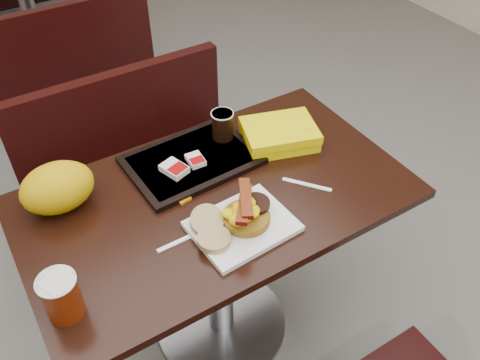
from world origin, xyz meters
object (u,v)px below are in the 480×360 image
bench_near_n (141,164)px  pancake_stack (246,217)px  table_far (28,7)px  coffee_cup_far (223,125)px  platter (243,226)px  hashbrown_sleeve_right (196,160)px  bench_far_s (60,53)px  coffee_cup_near (62,297)px  knife (307,185)px  clamshell (279,134)px  tray (192,160)px  table_near (219,269)px  fork (174,244)px  paper_bag (57,188)px  hashbrown_sleeve_left (174,169)px

bench_near_n → pancake_stack: pancake_stack is taller
table_far → coffee_cup_far: bearing=-86.3°
platter → hashbrown_sleeve_right: hashbrown_sleeve_right is taller
bench_near_n → bench_far_s: same height
bench_far_s → coffee_cup_far: (0.15, -1.68, 0.46)m
bench_far_s → coffee_cup_near: size_ratio=7.86×
platter → knife: (0.27, 0.05, -0.01)m
table_far → hashbrown_sleeve_right: hashbrown_sleeve_right is taller
hashbrown_sleeve_right → pancake_stack: bearing=-85.7°
table_far → bench_near_n: bearing=-90.0°
clamshell → tray: bearing=-174.1°
table_near → platter: 0.42m
table_far → platter: 2.79m
bench_far_s → fork: fork is taller
table_far → knife: (0.27, -2.71, 0.38)m
bench_near_n → hashbrown_sleeve_right: (0.01, -0.55, 0.42)m
fork → paper_bag: bearing=124.0°
hashbrown_sleeve_left → paper_bag: 0.36m
clamshell → bench_near_n: bearing=135.8°
hashbrown_sleeve_left → clamshell: (0.39, -0.03, 0.00)m
table_far → coffee_cup_far: size_ratio=11.98×
pancake_stack → clamshell: clamshell is taller
tray → coffee_cup_far: size_ratio=4.16×
pancake_stack → clamshell: size_ratio=0.57×
tray → hashbrown_sleeve_right: (0.00, -0.03, 0.02)m
knife → hashbrown_sleeve_left: size_ratio=1.92×
table_far → knife: size_ratio=7.51×
bench_near_n → fork: 0.93m
bench_near_n → coffee_cup_near: (-0.53, -0.87, 0.45)m
table_far → coffee_cup_near: size_ratio=9.44×
hashbrown_sleeve_left → clamshell: bearing=-22.5°
bench_far_s → knife: 2.07m
pancake_stack → hashbrown_sleeve_right: 0.31m
hashbrown_sleeve_right → coffee_cup_far: size_ratio=0.67×
knife → fork: bearing=-128.6°
hashbrown_sleeve_left → coffee_cup_far: 0.24m
table_far → coffee_cup_near: 2.85m
pancake_stack → hashbrown_sleeve_left: size_ratio=1.69×
tray → hashbrown_sleeve_left: bearing=-161.3°
hashbrown_sleeve_left → clamshell: 0.39m
coffee_cup_near → tray: coffee_cup_near is taller
table_near → paper_bag: bearing=154.3°
table_far → fork: fork is taller
tray → clamshell: size_ratio=1.69×
table_near → pancake_stack: pancake_stack is taller
tray → coffee_cup_far: coffee_cup_far is taller
bench_far_s → platter: 2.10m
fork → paper_bag: 0.39m
table_near → fork: 0.44m
platter → fork: platter is taller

